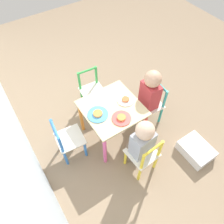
{
  "coord_description": "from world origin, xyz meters",
  "views": [
    {
      "loc": [
        -1.1,
        0.73,
        2.13
      ],
      "look_at": [
        0.0,
        0.0,
        0.41
      ],
      "focal_mm": 35.0,
      "sensor_mm": 36.0,
      "label": 1
    }
  ],
  "objects_px": {
    "chair_yellow": "(143,155)",
    "storage_bin": "(196,150)",
    "kids_table": "(112,112)",
    "child_left": "(141,141)",
    "chair_green": "(92,91)",
    "plate_front": "(125,100)",
    "child_front": "(149,94)",
    "chair_teal": "(151,104)",
    "chair_blue": "(68,140)",
    "plate_left": "(121,118)",
    "plate_back": "(98,114)"
  },
  "relations": [
    {
      "from": "plate_front",
      "to": "child_front",
      "type": "bearing_deg",
      "value": -97.84
    },
    {
      "from": "plate_left",
      "to": "chair_blue",
      "type": "bearing_deg",
      "value": 66.9
    },
    {
      "from": "chair_yellow",
      "to": "chair_blue",
      "type": "xyz_separation_m",
      "value": [
        0.54,
        0.52,
        0.0
      ]
    },
    {
      "from": "kids_table",
      "to": "chair_teal",
      "type": "height_order",
      "value": "chair_teal"
    },
    {
      "from": "chair_green",
      "to": "plate_front",
      "type": "relative_size",
      "value": 3.18
    },
    {
      "from": "chair_green",
      "to": "plate_front",
      "type": "height_order",
      "value": "chair_green"
    },
    {
      "from": "chair_yellow",
      "to": "plate_front",
      "type": "height_order",
      "value": "chair_yellow"
    },
    {
      "from": "chair_teal",
      "to": "plate_left",
      "type": "bearing_deg",
      "value": -71.61
    },
    {
      "from": "chair_teal",
      "to": "plate_back",
      "type": "bearing_deg",
      "value": -88.79
    },
    {
      "from": "chair_blue",
      "to": "chair_green",
      "type": "distance_m",
      "value": 0.69
    },
    {
      "from": "chair_blue",
      "to": "storage_bin",
      "type": "height_order",
      "value": "chair_blue"
    },
    {
      "from": "chair_green",
      "to": "storage_bin",
      "type": "height_order",
      "value": "chair_green"
    },
    {
      "from": "chair_teal",
      "to": "child_front",
      "type": "bearing_deg",
      "value": -90.0
    },
    {
      "from": "chair_yellow",
      "to": "chair_green",
      "type": "bearing_deg",
      "value": -94.17
    },
    {
      "from": "kids_table",
      "to": "storage_bin",
      "type": "distance_m",
      "value": 0.98
    },
    {
      "from": "kids_table",
      "to": "child_left",
      "type": "bearing_deg",
      "value": -176.35
    },
    {
      "from": "chair_green",
      "to": "storage_bin",
      "type": "xyz_separation_m",
      "value": [
        -1.18,
        -0.57,
        -0.19
      ]
    },
    {
      "from": "chair_teal",
      "to": "kids_table",
      "type": "bearing_deg",
      "value": -90.0
    },
    {
      "from": "chair_yellow",
      "to": "chair_green",
      "type": "height_order",
      "value": "same"
    },
    {
      "from": "plate_front",
      "to": "storage_bin",
      "type": "height_order",
      "value": "plate_front"
    },
    {
      "from": "kids_table",
      "to": "storage_bin",
      "type": "xyz_separation_m",
      "value": [
        -0.68,
        -0.61,
        -0.34
      ]
    },
    {
      "from": "chair_yellow",
      "to": "storage_bin",
      "type": "bearing_deg",
      "value": 157.95
    },
    {
      "from": "chair_blue",
      "to": "plate_front",
      "type": "height_order",
      "value": "chair_blue"
    },
    {
      "from": "chair_green",
      "to": "kids_table",
      "type": "bearing_deg",
      "value": -90.0
    },
    {
      "from": "chair_blue",
      "to": "child_left",
      "type": "relative_size",
      "value": 0.73
    },
    {
      "from": "chair_teal",
      "to": "storage_bin",
      "type": "xyz_separation_m",
      "value": [
        -0.64,
        -0.12,
        -0.19
      ]
    },
    {
      "from": "chair_teal",
      "to": "chair_blue",
      "type": "relative_size",
      "value": 1.0
    },
    {
      "from": "chair_blue",
      "to": "child_front",
      "type": "xyz_separation_m",
      "value": [
        -0.09,
        -0.92,
        0.2
      ]
    },
    {
      "from": "chair_green",
      "to": "plate_back",
      "type": "bearing_deg",
      "value": -107.48
    },
    {
      "from": "chair_yellow",
      "to": "plate_left",
      "type": "relative_size",
      "value": 2.85
    },
    {
      "from": "chair_yellow",
      "to": "child_left",
      "type": "relative_size",
      "value": 0.73
    },
    {
      "from": "kids_table",
      "to": "plate_front",
      "type": "distance_m",
      "value": 0.18
    },
    {
      "from": "chair_teal",
      "to": "chair_green",
      "type": "xyz_separation_m",
      "value": [
        0.53,
        0.45,
        0.0
      ]
    },
    {
      "from": "chair_yellow",
      "to": "child_front",
      "type": "height_order",
      "value": "child_front"
    },
    {
      "from": "child_front",
      "to": "kids_table",
      "type": "bearing_deg",
      "value": -90.0
    },
    {
      "from": "child_left",
      "to": "plate_front",
      "type": "relative_size",
      "value": 4.38
    },
    {
      "from": "child_left",
      "to": "plate_left",
      "type": "bearing_deg",
      "value": -87.86
    },
    {
      "from": "chair_teal",
      "to": "child_left",
      "type": "distance_m",
      "value": 0.63
    },
    {
      "from": "child_front",
      "to": "storage_bin",
      "type": "xyz_separation_m",
      "value": [
        -0.65,
        -0.18,
        -0.39
      ]
    },
    {
      "from": "chair_blue",
      "to": "chair_yellow",
      "type": "bearing_deg",
      "value": -130.31
    },
    {
      "from": "chair_green",
      "to": "plate_front",
      "type": "xyz_separation_m",
      "value": [
        -0.49,
        -0.12,
        0.24
      ]
    },
    {
      "from": "chair_blue",
      "to": "plate_left",
      "type": "relative_size",
      "value": 2.85
    },
    {
      "from": "chair_yellow",
      "to": "chair_teal",
      "type": "bearing_deg",
      "value": -139.3
    },
    {
      "from": "chair_blue",
      "to": "child_front",
      "type": "height_order",
      "value": "child_front"
    },
    {
      "from": "child_left",
      "to": "plate_back",
      "type": "distance_m",
      "value": 0.47
    },
    {
      "from": "chair_green",
      "to": "child_left",
      "type": "xyz_separation_m",
      "value": [
        -0.92,
        0.01,
        0.18
      ]
    },
    {
      "from": "chair_green",
      "to": "child_front",
      "type": "xyz_separation_m",
      "value": [
        -0.53,
        -0.39,
        0.2
      ]
    },
    {
      "from": "chair_teal",
      "to": "chair_green",
      "type": "relative_size",
      "value": 1.0
    },
    {
      "from": "chair_blue",
      "to": "plate_left",
      "type": "bearing_deg",
      "value": -107.36
    },
    {
      "from": "storage_bin",
      "to": "child_front",
      "type": "bearing_deg",
      "value": 15.51
    }
  ]
}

